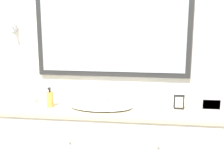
{
  "coord_description": "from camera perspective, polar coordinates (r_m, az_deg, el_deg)",
  "views": [
    {
      "loc": [
        0.28,
        -2.2,
        1.65
      ],
      "look_at": [
        -0.04,
        0.28,
        1.06
      ],
      "focal_mm": 50.0,
      "sensor_mm": 36.0,
      "label": 1
    }
  ],
  "objects": [
    {
      "name": "wall_back",
      "position": [
        2.81,
        1.51,
        5.67
      ],
      "size": [
        8.0,
        0.18,
        2.55
      ],
      "color": "white",
      "rests_on": "ground_plane"
    },
    {
      "name": "vanity_counter",
      "position": [
        2.78,
        0.82,
        -12.81
      ],
      "size": [
        1.97,
        0.53,
        0.86
      ],
      "color": "beige",
      "rests_on": "ground_plane"
    },
    {
      "name": "sink_basin",
      "position": [
        2.61,
        -2.04,
        -3.92
      ],
      "size": [
        0.53,
        0.36,
        0.17
      ],
      "color": "white",
      "rests_on": "vanity_counter"
    },
    {
      "name": "soap_bottle",
      "position": [
        2.67,
        -11.27,
        -2.71
      ],
      "size": [
        0.06,
        0.06,
        0.17
      ],
      "color": "gold",
      "rests_on": "vanity_counter"
    },
    {
      "name": "appliance_box",
      "position": [
        2.67,
        17.54,
        -3.28
      ],
      "size": [
        0.19,
        0.11,
        0.11
      ],
      "color": "#BCBCC1",
      "rests_on": "vanity_counter"
    },
    {
      "name": "picture_frame",
      "position": [
        2.61,
        12.14,
        -3.25
      ],
      "size": [
        0.09,
        0.01,
        0.12
      ],
      "color": "black",
      "rests_on": "vanity_counter"
    },
    {
      "name": "hand_towel_near_sink",
      "position": [
        2.88,
        -15.21,
        -2.66
      ],
      "size": [
        0.17,
        0.11,
        0.04
      ],
      "color": "white",
      "rests_on": "vanity_counter"
    },
    {
      "name": "hand_towel_far_corner",
      "position": [
        2.49,
        9.02,
        -4.98
      ],
      "size": [
        0.19,
        0.14,
        0.03
      ],
      "color": "#A8B7C6",
      "rests_on": "vanity_counter"
    },
    {
      "name": "metal_tray",
      "position": [
        2.73,
        8.21,
        -3.57
      ],
      "size": [
        0.15,
        0.12,
        0.01
      ],
      "color": "#ADADB2",
      "rests_on": "vanity_counter"
    }
  ]
}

